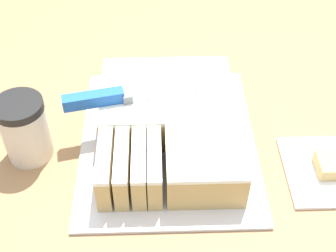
% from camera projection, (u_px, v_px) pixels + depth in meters
% --- Properties ---
extents(cake_board, '(0.31, 0.37, 0.01)m').
position_uv_depth(cake_board, '(168.00, 141.00, 0.83)').
color(cake_board, silver).
rests_on(cake_board, countertop).
extents(cake, '(0.23, 0.30, 0.07)m').
position_uv_depth(cake, '(170.00, 124.00, 0.80)').
color(cake, tan).
rests_on(cake, cake_board).
extents(knife, '(0.28, 0.08, 0.02)m').
position_uv_depth(knife, '(114.00, 97.00, 0.79)').
color(knife, silver).
rests_on(knife, cake).
extents(coffee_cup, '(0.08, 0.08, 0.12)m').
position_uv_depth(coffee_cup, '(25.00, 129.00, 0.77)').
color(coffee_cup, beige).
rests_on(coffee_cup, countertop).
extents(paper_napkin, '(0.15, 0.15, 0.01)m').
position_uv_depth(paper_napkin, '(330.00, 170.00, 0.78)').
color(paper_napkin, white).
rests_on(paper_napkin, countertop).
extents(brownie, '(0.05, 0.05, 0.02)m').
position_uv_depth(brownie, '(332.00, 165.00, 0.77)').
color(brownie, tan).
rests_on(brownie, paper_napkin).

